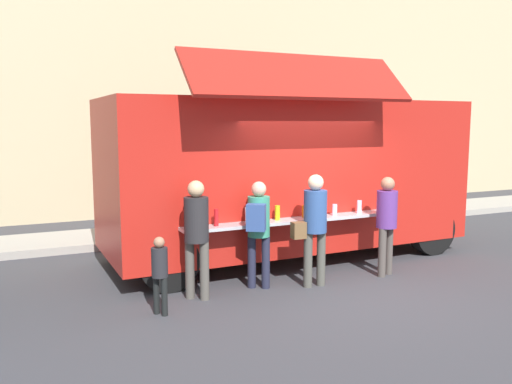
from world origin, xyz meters
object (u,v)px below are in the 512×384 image
at_px(customer_rear_waiting, 196,229).
at_px(child_near_queue, 160,269).
at_px(customer_mid_with_backpack, 258,224).
at_px(customer_front_ordering, 314,221).
at_px(customer_extra_browsing, 387,217).
at_px(food_truck_main, 288,173).
at_px(trash_bin, 370,202).

bearing_deg(customer_rear_waiting, child_near_queue, 162.91).
distance_m(customer_mid_with_backpack, customer_rear_waiting, 0.98).
relative_size(customer_front_ordering, customer_rear_waiting, 1.01).
bearing_deg(customer_front_ordering, customer_rear_waiting, 86.24).
relative_size(customer_front_ordering, customer_extra_browsing, 1.06).
distance_m(customer_front_ordering, child_near_queue, 2.46).
distance_m(food_truck_main, child_near_queue, 3.64).
bearing_deg(food_truck_main, trash_bin, 31.50).
bearing_deg(child_near_queue, customer_rear_waiting, -2.65).
xyz_separation_m(trash_bin, customer_front_ordering, (-4.05, -4.09, 0.53)).
height_order(trash_bin, customer_front_ordering, customer_front_ordering).
height_order(food_truck_main, trash_bin, food_truck_main).
xyz_separation_m(food_truck_main, trash_bin, (3.58, 2.32, -1.08)).
relative_size(customer_front_ordering, child_near_queue, 1.66).
bearing_deg(customer_front_ordering, child_near_queue, 97.02).
xyz_separation_m(customer_front_ordering, child_near_queue, (-2.42, -0.23, -0.40)).
distance_m(customer_rear_waiting, customer_extra_browsing, 3.16).
distance_m(trash_bin, customer_front_ordering, 5.78).
bearing_deg(child_near_queue, customer_mid_with_backpack, -18.70).
height_order(food_truck_main, customer_mid_with_backpack, food_truck_main).
bearing_deg(food_truck_main, customer_extra_browsing, -64.37).
xyz_separation_m(customer_front_ordering, customer_mid_with_backpack, (-0.81, 0.24, -0.03)).
relative_size(food_truck_main, customer_extra_browsing, 4.07).
distance_m(trash_bin, customer_rear_waiting, 7.06).
height_order(customer_mid_with_backpack, child_near_queue, customer_mid_with_backpack).
bearing_deg(customer_mid_with_backpack, customer_extra_browsing, -62.68).
bearing_deg(trash_bin, customer_mid_with_backpack, -141.64).
relative_size(customer_mid_with_backpack, customer_rear_waiting, 0.96).
height_order(trash_bin, child_near_queue, child_near_queue).
bearing_deg(customer_front_ordering, customer_mid_with_backpack, 75.02).
bearing_deg(customer_front_ordering, trash_bin, -43.03).
relative_size(food_truck_main, customer_mid_with_backpack, 4.07).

